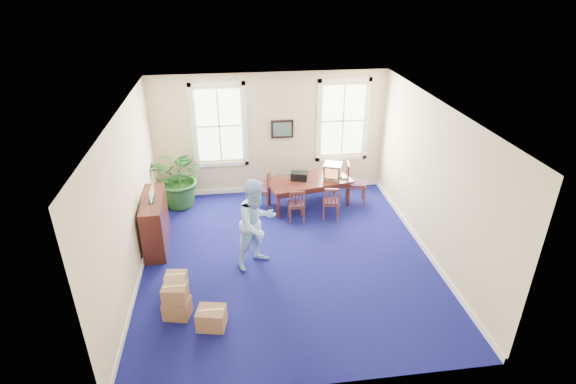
{
  "coord_description": "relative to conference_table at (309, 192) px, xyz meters",
  "views": [
    {
      "loc": [
        -1.02,
        -7.75,
        5.51
      ],
      "look_at": [
        0.1,
        0.6,
        1.25
      ],
      "focal_mm": 28.0,
      "sensor_mm": 36.0,
      "label": 1
    }
  ],
  "objects": [
    {
      "name": "wall_left",
      "position": [
        -3.85,
        -2.26,
        1.25
      ],
      "size": [
        0.0,
        6.5,
        6.5
      ],
      "primitive_type": "plane",
      "rotation": [
        1.57,
        0.0,
        1.57
      ],
      "color": "beige",
      "rests_on": "ground"
    },
    {
      "name": "baseboard_left",
      "position": [
        -3.82,
        -2.26,
        -0.29
      ],
      "size": [
        0.04,
        6.5,
        0.12
      ],
      "primitive_type": "cube",
      "color": "white",
      "rests_on": "ground"
    },
    {
      "name": "potted_plant",
      "position": [
        -3.18,
        0.4,
        0.43
      ],
      "size": [
        1.78,
        1.68,
        1.57
      ],
      "primitive_type": "imported",
      "rotation": [
        0.0,
        0.0,
        -0.4
      ],
      "color": "#21521E",
      "rests_on": "ground"
    },
    {
      "name": "man",
      "position": [
        -1.47,
        -2.36,
        0.59
      ],
      "size": [
        1.16,
        1.11,
        1.88
      ],
      "primitive_type": "imported",
      "rotation": [
        0.0,
        0.0,
        0.6
      ],
      "color": "#9DCBFE",
      "rests_on": "ground"
    },
    {
      "name": "chair_end_right",
      "position": [
        1.23,
        0.0,
        0.19
      ],
      "size": [
        0.57,
        0.57,
        1.09
      ],
      "primitive_type": null,
      "rotation": [
        0.0,
        0.0,
        1.38
      ],
      "color": "brown",
      "rests_on": "ground"
    },
    {
      "name": "wall_picture",
      "position": [
        -0.55,
        0.94,
        1.4
      ],
      "size": [
        0.58,
        0.06,
        0.48
      ],
      "primitive_type": null,
      "color": "black",
      "rests_on": "ground"
    },
    {
      "name": "chair_end_left",
      "position": [
        -1.23,
        0.0,
        0.18
      ],
      "size": [
        0.57,
        0.57,
        1.07
      ],
      "primitive_type": null,
      "rotation": [
        0.0,
        0.0,
        -1.78
      ],
      "color": "brown",
      "rests_on": "ground"
    },
    {
      "name": "wall_front",
      "position": [
        -0.85,
        -5.51,
        1.25
      ],
      "size": [
        6.5,
        0.0,
        6.5
      ],
      "primitive_type": "plane",
      "rotation": [
        -1.57,
        0.0,
        0.0
      ],
      "color": "beige",
      "rests_on": "ground"
    },
    {
      "name": "window_right",
      "position": [
        1.05,
        0.97,
        1.55
      ],
      "size": [
        1.4,
        0.12,
        2.2
      ],
      "primitive_type": null,
      "color": "white",
      "rests_on": "ground"
    },
    {
      "name": "crt_tv",
      "position": [
        0.61,
        0.05,
        0.55
      ],
      "size": [
        0.56,
        0.58,
        0.38
      ],
      "primitive_type": null,
      "rotation": [
        0.0,
        0.0,
        -0.37
      ],
      "color": "#B7B7BC",
      "rests_on": "conference_table"
    },
    {
      "name": "game_console",
      "position": [
        0.9,
        0.0,
        0.38
      ],
      "size": [
        0.18,
        0.21,
        0.05
      ],
      "primitive_type": "cube",
      "rotation": [
        0.0,
        0.0,
        0.17
      ],
      "color": "white",
      "rests_on": "conference_table"
    },
    {
      "name": "baseboard_back",
      "position": [
        -0.85,
        0.96,
        -0.29
      ],
      "size": [
        6.0,
        0.04,
        0.12
      ],
      "primitive_type": "cube",
      "color": "white",
      "rests_on": "ground"
    },
    {
      "name": "cardboard_boxes",
      "position": [
        -2.81,
        -3.66,
        -0.01
      ],
      "size": [
        1.43,
        1.43,
        0.68
      ],
      "primitive_type": null,
      "rotation": [
        0.0,
        0.0,
        -0.22
      ],
      "color": "#906446",
      "rests_on": "ground"
    },
    {
      "name": "baseboard_right",
      "position": [
        2.12,
        -2.26,
        -0.29
      ],
      "size": [
        0.04,
        6.5,
        0.12
      ],
      "primitive_type": "cube",
      "color": "white",
      "rests_on": "ground"
    },
    {
      "name": "chair_near_right",
      "position": [
        0.43,
        -0.71,
        0.08
      ],
      "size": [
        0.46,
        0.46,
        0.87
      ],
      "primitive_type": null,
      "rotation": [
        0.0,
        0.0,
        2.94
      ],
      "color": "brown",
      "rests_on": "ground"
    },
    {
      "name": "window_left",
      "position": [
        -2.15,
        0.97,
        1.55
      ],
      "size": [
        1.4,
        0.12,
        2.2
      ],
      "primitive_type": null,
      "color": "white",
      "rests_on": "ground"
    },
    {
      "name": "ceiling",
      "position": [
        -0.85,
        -2.26,
        2.85
      ],
      "size": [
        6.5,
        6.5,
        0.0
      ],
      "primitive_type": "plane",
      "rotation": [
        3.14,
        0.0,
        0.0
      ],
      "color": "white",
      "rests_on": "ground"
    },
    {
      "name": "conference_table",
      "position": [
        0.0,
        0.0,
        0.0
      ],
      "size": [
        2.23,
        1.37,
        0.71
      ],
      "primitive_type": null,
      "rotation": [
        0.0,
        0.0,
        0.22
      ],
      "color": "#431B14",
      "rests_on": "ground"
    },
    {
      "name": "brochure_rack",
      "position": [
        -3.58,
        -1.39,
        0.98
      ],
      "size": [
        0.15,
        0.63,
        0.27
      ],
      "primitive_type": null,
      "rotation": [
        0.0,
        0.0,
        0.06
      ],
      "color": "#99999E",
      "rests_on": "credenza"
    },
    {
      "name": "wall_back",
      "position": [
        -0.85,
        0.99,
        1.25
      ],
      "size": [
        6.5,
        0.0,
        6.5
      ],
      "primitive_type": "plane",
      "rotation": [
        1.57,
        0.0,
        0.0
      ],
      "color": "beige",
      "rests_on": "ground"
    },
    {
      "name": "chair_near_left",
      "position": [
        -0.43,
        -0.71,
        0.07
      ],
      "size": [
        0.38,
        0.38,
        0.85
      ],
      "primitive_type": null,
      "rotation": [
        0.0,
        0.0,
        3.14
      ],
      "color": "brown",
      "rests_on": "ground"
    },
    {
      "name": "wall_right",
      "position": [
        2.15,
        -2.26,
        1.25
      ],
      "size": [
        0.0,
        6.5,
        6.5
      ],
      "primitive_type": "plane",
      "rotation": [
        1.57,
        0.0,
        -1.57
      ],
      "color": "beige",
      "rests_on": "ground"
    },
    {
      "name": "floor",
      "position": [
        -0.85,
        -2.26,
        -0.35
      ],
      "size": [
        6.5,
        6.5,
        0.0
      ],
      "primitive_type": "plane",
      "color": "navy",
      "rests_on": "ground"
    },
    {
      "name": "credenza",
      "position": [
        -3.6,
        -1.39,
        0.25
      ],
      "size": [
        0.51,
        1.55,
        1.2
      ],
      "primitive_type": "cube",
      "rotation": [
        0.0,
        0.0,
        0.05
      ],
      "color": "#431B14",
      "rests_on": "ground"
    },
    {
      "name": "equipment_bag",
      "position": [
        -0.24,
        0.05,
        0.46
      ],
      "size": [
        0.47,
        0.37,
        0.2
      ],
      "primitive_type": "cube",
      "rotation": [
        0.0,
        0.0,
        -0.28
      ],
      "color": "black",
      "rests_on": "conference_table"
    }
  ]
}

